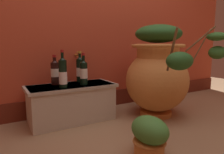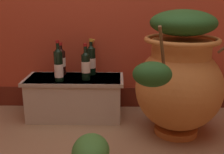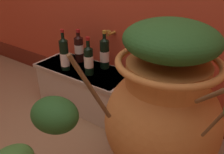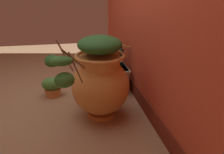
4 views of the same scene
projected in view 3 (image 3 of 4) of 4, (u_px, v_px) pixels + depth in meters
The scene contains 6 objects.
terracotta_urn at pixel (163, 109), 1.32m from camera, with size 0.92×0.96×0.97m.
stone_ledge at pixel (85, 85), 2.10m from camera, with size 0.86×0.39×0.37m.
wine_bottle_left at pixel (79, 47), 2.09m from camera, with size 0.08×0.08×0.30m.
wine_bottle_middle at pixel (64, 54), 1.94m from camera, with size 0.07×0.07×0.35m.
wine_bottle_right at pixel (105, 53), 1.97m from camera, with size 0.08×0.08×0.33m.
wine_bottle_back at pixel (89, 59), 1.86m from camera, with size 0.08×0.08×0.31m.
Camera 3 is at (0.82, -0.51, 1.24)m, focal length 37.75 mm.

